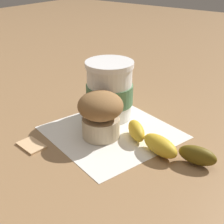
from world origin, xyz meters
name	(u,v)px	position (x,y,z in m)	size (l,w,h in m)	color
ground_plane	(112,132)	(0.00, 0.00, 0.00)	(3.00, 3.00, 0.00)	#936D47
paper_napkin	(112,132)	(0.00, 0.00, 0.00)	(0.21, 0.21, 0.00)	white
coffee_cup	(110,91)	(-0.04, 0.05, 0.06)	(0.09, 0.09, 0.12)	white
muffin	(101,113)	(-0.01, -0.02, 0.05)	(0.08, 0.08, 0.09)	beige
banana	(163,144)	(0.11, 0.00, 0.02)	(0.18, 0.07, 0.03)	gold
sugar_packet	(31,144)	(-0.08, -0.12, 0.00)	(0.05, 0.03, 0.01)	#E0B27F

